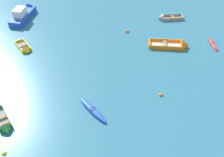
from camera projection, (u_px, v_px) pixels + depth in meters
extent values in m
ellipsoid|color=blue|center=(93.00, 110.00, 24.09)|extent=(2.96, 3.17, 0.34)
torus|color=black|center=(93.00, 109.00, 23.99)|extent=(0.64, 0.64, 0.07)
cube|color=beige|center=(166.00, 45.00, 31.83)|extent=(3.91, 1.59, 0.12)
cube|color=orange|center=(166.00, 41.00, 32.29)|extent=(4.02, 0.27, 0.48)
cube|color=orange|center=(167.00, 48.00, 31.15)|extent=(4.02, 0.27, 0.48)
cube|color=orange|center=(149.00, 43.00, 31.86)|extent=(0.22, 1.49, 0.48)
cone|color=orange|center=(185.00, 45.00, 31.55)|extent=(0.98, 1.49, 1.46)
cube|color=#937047|center=(165.00, 43.00, 31.67)|extent=(0.48, 1.38, 0.03)
cube|color=gray|center=(2.00, 120.00, 23.36)|extent=(2.44, 2.80, 0.10)
cube|color=#288C3D|center=(7.00, 116.00, 23.48)|extent=(1.79, 2.35, 0.41)
cone|color=#288C3D|center=(7.00, 131.00, 22.31)|extent=(1.19, 1.13, 1.00)
cube|color=#937047|center=(1.00, 117.00, 23.30)|extent=(0.92, 0.80, 0.03)
cube|color=#937047|center=(4.00, 124.00, 22.78)|extent=(0.92, 0.80, 0.03)
ellipsoid|color=red|center=(213.00, 44.00, 31.99)|extent=(0.82, 2.85, 0.25)
torus|color=black|center=(213.00, 43.00, 31.91)|extent=(0.38, 0.38, 0.05)
cube|color=gray|center=(23.00, 47.00, 31.64)|extent=(2.26, 2.50, 0.09)
cube|color=yellow|center=(27.00, 45.00, 31.78)|extent=(1.62, 2.03, 0.35)
cube|color=yellow|center=(19.00, 47.00, 31.33)|extent=(1.62, 2.03, 0.35)
cube|color=yellow|center=(19.00, 41.00, 32.33)|extent=(0.85, 0.71, 0.35)
cone|color=yellow|center=(27.00, 51.00, 30.73)|extent=(1.13, 1.07, 0.98)
cube|color=#937047|center=(22.00, 45.00, 31.59)|extent=(0.88, 0.78, 0.03)
cube|color=#99754C|center=(171.00, 18.00, 36.70)|extent=(2.95, 1.51, 0.10)
cube|color=gray|center=(173.00, 19.00, 36.17)|extent=(2.90, 0.57, 0.41)
cube|color=gray|center=(170.00, 15.00, 37.02)|extent=(2.90, 0.57, 0.41)
cube|color=gray|center=(182.00, 17.00, 36.73)|extent=(0.30, 1.10, 0.41)
cone|color=gray|center=(160.00, 18.00, 36.44)|extent=(0.84, 1.17, 1.08)
cube|color=#937047|center=(173.00, 17.00, 36.55)|extent=(0.47, 1.04, 0.03)
cube|color=blue|center=(23.00, 16.00, 36.47)|extent=(2.36, 5.23, 0.76)
cone|color=blue|center=(31.00, 7.00, 38.39)|extent=(1.53, 1.20, 1.40)
cube|color=white|center=(20.00, 12.00, 35.53)|extent=(1.44, 1.97, 0.96)
cube|color=black|center=(22.00, 8.00, 36.00)|extent=(1.14, 0.31, 0.42)
sphere|color=orange|center=(161.00, 95.00, 25.73)|extent=(0.42, 0.42, 0.42)
sphere|color=yellow|center=(4.00, 153.00, 20.94)|extent=(0.37, 0.37, 0.37)
sphere|color=red|center=(127.00, 32.00, 34.18)|extent=(0.46, 0.46, 0.46)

